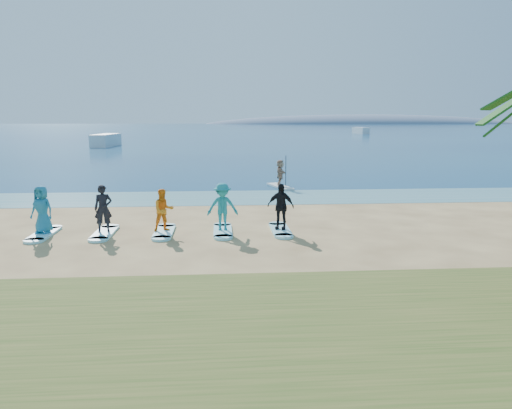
{
  "coord_description": "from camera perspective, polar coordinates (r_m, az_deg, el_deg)",
  "views": [
    {
      "loc": [
        0.01,
        -16.57,
        4.39
      ],
      "look_at": [
        1.42,
        2.0,
        1.1
      ],
      "focal_mm": 35.0,
      "sensor_mm": 36.0,
      "label": 1
    }
  ],
  "objects": [
    {
      "name": "student_0",
      "position": [
        20.19,
        -23.27,
        -0.53
      ],
      "size": [
        0.99,
        0.79,
        1.78
      ],
      "primitive_type": "imported",
      "rotation": [
        0.0,
        0.0,
        -0.29
      ],
      "color": "teal",
      "rests_on": "surfboard_0"
    },
    {
      "name": "student_3",
      "position": [
        19.09,
        -3.85,
        -0.24
      ],
      "size": [
        1.19,
        0.7,
        1.81
      ],
      "primitive_type": "imported",
      "rotation": [
        0.0,
        0.0,
        0.02
      ],
      "color": "teal",
      "rests_on": "surfboard_3"
    },
    {
      "name": "surfboard_3",
      "position": [
        19.28,
        -3.82,
        -3.03
      ],
      "size": [
        0.7,
        2.2,
        0.09
      ],
      "primitive_type": "cube",
      "color": "#A2F4FC",
      "rests_on": "ground"
    },
    {
      "name": "ground",
      "position": [
        17.14,
        -4.26,
        -4.85
      ],
      "size": [
        600.0,
        600.0,
        0.0
      ],
      "primitive_type": "plane",
      "color": "tan",
      "rests_on": "ground"
    },
    {
      "name": "student_1",
      "position": [
        19.57,
        -17.06,
        -0.45
      ],
      "size": [
        0.73,
        0.55,
        1.79
      ],
      "primitive_type": "imported",
      "rotation": [
        0.0,
        0.0,
        0.21
      ],
      "color": "black",
      "rests_on": "surfboard_1"
    },
    {
      "name": "island_ridge",
      "position": [
        330.55,
        12.5,
        9.01
      ],
      "size": [
        220.0,
        56.0,
        18.0
      ],
      "primitive_type": "ellipsoid",
      "color": "slate",
      "rests_on": "ground"
    },
    {
      "name": "surfboard_1",
      "position": [
        19.76,
        -16.92,
        -3.13
      ],
      "size": [
        0.7,
        2.2,
        0.09
      ],
      "primitive_type": "cube",
      "color": "#A2F4FC",
      "rests_on": "ground"
    },
    {
      "name": "paddleboard",
      "position": [
        31.36,
        2.77,
        2.07
      ],
      "size": [
        1.42,
        3.08,
        0.12
      ],
      "primitive_type": "cube",
      "rotation": [
        0.0,
        0.0,
        0.25
      ],
      "color": "silver",
      "rests_on": "ground"
    },
    {
      "name": "surfboard_0",
      "position": [
        20.37,
        -23.08,
        -3.12
      ],
      "size": [
        0.7,
        2.2,
        0.09
      ],
      "primitive_type": "cube",
      "color": "#A2F4FC",
      "rests_on": "ground"
    },
    {
      "name": "boat_offshore_a",
      "position": [
        78.82,
        -16.73,
        6.4
      ],
      "size": [
        3.02,
        8.66,
        1.82
      ],
      "primitive_type": "cube",
      "rotation": [
        0.0,
        0.0,
        -0.08
      ],
      "color": "silver",
      "rests_on": "ground"
    },
    {
      "name": "ocean",
      "position": [
        176.63,
        -4.4,
        8.56
      ],
      "size": [
        600.0,
        600.0,
        0.0
      ],
      "primitive_type": "plane",
      "color": "navy",
      "rests_on": "ground"
    },
    {
      "name": "boat_offshore_b",
      "position": [
        134.06,
        11.86,
        7.92
      ],
      "size": [
        3.06,
        6.57,
        1.65
      ],
      "primitive_type": "cube",
      "rotation": [
        0.0,
        0.0,
        0.17
      ],
      "color": "silver",
      "rests_on": "ground"
    },
    {
      "name": "shallow_water",
      "position": [
        27.42,
        -4.32,
        0.79
      ],
      "size": [
        600.0,
        600.0,
        0.0
      ],
      "primitive_type": "plane",
      "color": "teal",
      "rests_on": "ground"
    },
    {
      "name": "student_4",
      "position": [
        19.24,
        2.83,
        -0.21
      ],
      "size": [
        1.13,
        0.77,
        1.78
      ],
      "primitive_type": "imported",
      "rotation": [
        0.0,
        0.0,
        -0.35
      ],
      "color": "black",
      "rests_on": "surfboard_4"
    },
    {
      "name": "surfboard_4",
      "position": [
        19.43,
        2.8,
        -2.92
      ],
      "size": [
        0.7,
        2.2,
        0.09
      ],
      "primitive_type": "cube",
      "color": "#A2F4FC",
      "rests_on": "ground"
    },
    {
      "name": "student_2",
      "position": [
        19.22,
        -10.53,
        -0.63
      ],
      "size": [
        0.94,
        0.83,
        1.61
      ],
      "primitive_type": "imported",
      "rotation": [
        0.0,
        0.0,
        0.33
      ],
      "color": "orange",
      "rests_on": "surfboard_2"
    },
    {
      "name": "paddleboarder",
      "position": [
        31.25,
        2.78,
        3.64
      ],
      "size": [
        0.52,
        1.51,
        1.62
      ],
      "primitive_type": "imported",
      "rotation": [
        0.0,
        0.0,
        1.6
      ],
      "color": "tan",
      "rests_on": "paddleboard"
    },
    {
      "name": "surfboard_2",
      "position": [
        19.39,
        -10.45,
        -3.1
      ],
      "size": [
        0.7,
        2.2,
        0.09
      ],
      "primitive_type": "cube",
      "color": "#A2F4FC",
      "rests_on": "ground"
    }
  ]
}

